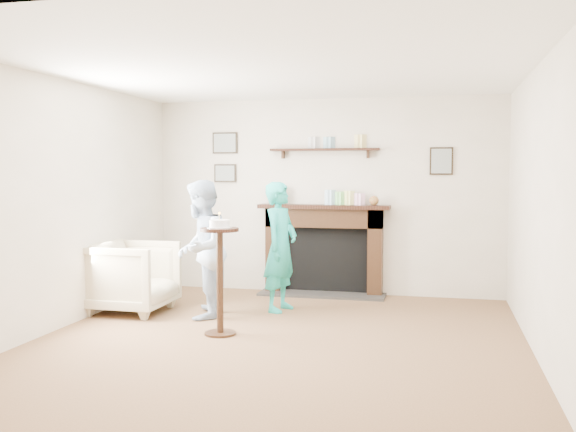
% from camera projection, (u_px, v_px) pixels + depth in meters
% --- Properties ---
extents(ground, '(5.00, 5.00, 0.00)m').
position_uv_depth(ground, '(278.00, 342.00, 5.92)').
color(ground, brown).
rests_on(ground, ground).
extents(room_shell, '(4.54, 5.02, 2.52)m').
position_uv_depth(room_shell, '(294.00, 166.00, 6.48)').
color(room_shell, beige).
rests_on(room_shell, ground).
extents(armchair, '(0.88, 0.86, 0.79)m').
position_uv_depth(armchair, '(133.00, 312.00, 7.19)').
color(armchair, '#C3B491').
rests_on(armchair, ground).
extents(man, '(0.66, 0.79, 1.48)m').
position_uv_depth(man, '(201.00, 317.00, 6.92)').
color(man, '#A9B4D3').
rests_on(man, ground).
extents(woman, '(0.45, 0.59, 1.46)m').
position_uv_depth(woman, '(281.00, 310.00, 7.26)').
color(woman, '#20BAB9').
rests_on(woman, ground).
extents(pedestal_table, '(0.37, 0.37, 1.19)m').
position_uv_depth(pedestal_table, '(220.00, 260.00, 6.15)').
color(pedestal_table, black).
rests_on(pedestal_table, ground).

